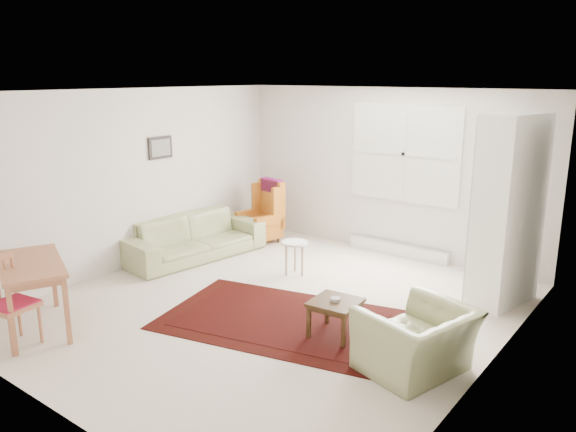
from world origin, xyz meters
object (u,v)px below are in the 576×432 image
Objects in this scene: coffee_table at (335,318)px; stool at (295,258)px; cabinet at (509,211)px; desk at (35,296)px; desk_chair at (12,303)px; wingback_chair at (259,212)px; sofa at (194,229)px; armchair at (417,334)px.

stool is (-1.45, 1.24, 0.04)m from coffee_table.
desk is at bearing -121.98° from cabinet.
desk_chair reaches higher than stool.
desk is (0.18, -3.94, -0.13)m from wingback_chair.
cabinet is at bearing -67.91° from sofa.
sofa is at bearing -169.17° from stool.
desk_chair reaches higher than coffee_table.
desk is at bearing -75.68° from wingback_chair.
stool is (1.64, 0.31, -0.20)m from sofa.
desk_chair is (-3.54, -4.16, -0.67)m from cabinet.
stool is (-2.44, 1.41, -0.13)m from armchair.
cabinet reaches higher than sofa.
desk_chair reaches higher than armchair.
coffee_table is 1.91m from stool.
coffee_table is at bearing -40.47° from stool.
sofa is at bearing 3.39° from desk_chair.
wingback_chair reaches higher than desk_chair.
cabinet reaches higher than desk_chair.
sofa is 4.39m from cabinet.
armchair is 2.00× the size of stool.
sofa is 1.69m from stool.
desk_chair is (-0.99, -3.40, 0.22)m from stool.
desk_chair is (0.66, -3.08, 0.03)m from sofa.
desk_chair is at bearing -160.27° from sofa.
wingback_chair is at bearing 92.56° from desk.
sofa is at bearing -89.15° from armchair.
desk_chair is at bearing -57.94° from desk.
wingback_chair reaches higher than stool.
coffee_table is at bearing -106.24° from cabinet.
desk is at bearing 23.42° from desk_chair.
cabinet is 2.44× the size of desk_chair.
stool is at bearing 139.53° from coffee_table.
sofa is at bearing 163.36° from coffee_table.
coffee_table is at bearing -57.22° from desk_chair.
desk_chair reaches higher than sofa.
desk is 0.41m from desk_chair.
cabinet is at bearing -167.08° from armchair.
desk_chair is (0.21, -0.34, 0.08)m from desk.
coffee_table is 3.27m from desk_chair.
cabinet is 5.41m from desk.
stool is 3.54m from desk_chair.
sofa is at bearing -90.80° from wingback_chair.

